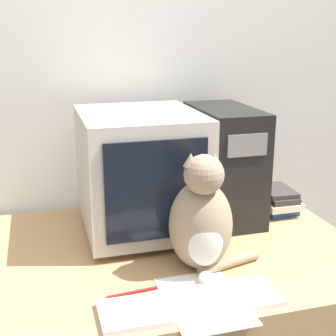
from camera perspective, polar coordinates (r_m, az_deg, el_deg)
The scene contains 8 objects.
wall_back at distance 1.98m, azimuth -4.81°, elevation 10.30°, with size 7.00×0.05×2.50m.
crt_monitor at distance 1.69m, azimuth -3.38°, elevation -0.41°, with size 0.41×0.48×0.44m.
computer_tower at distance 1.84m, azimuth 6.82°, elevation 0.59°, with size 0.21×0.41×0.44m.
keyboard at distance 1.32m, azimuth 2.83°, elevation -16.16°, with size 0.50×0.15×0.02m.
cat at distance 1.44m, azimuth 4.15°, elevation -6.44°, with size 0.31×0.27×0.38m.
book_stack at distance 1.97m, azimuth 13.11°, elevation -3.84°, with size 0.14×0.20×0.10m.
pen at distance 1.38m, azimuth -4.41°, elevation -14.89°, with size 0.15×0.02×0.01m.
paper_sheet at distance 1.35m, azimuth 4.38°, elevation -15.82°, with size 0.21×0.30×0.00m.
Camera 1 is at (-0.38, -0.95, 1.46)m, focal length 50.00 mm.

